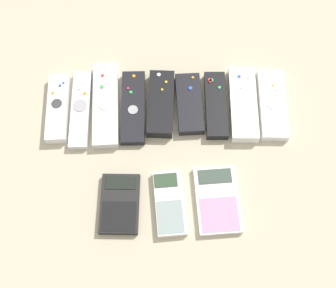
% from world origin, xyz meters
% --- Properties ---
extents(ground_plane, '(3.00, 3.00, 0.00)m').
position_xyz_m(ground_plane, '(0.00, 0.00, 0.00)').
color(ground_plane, '#B2A88E').
extents(remote_0, '(0.05, 0.17, 0.03)m').
position_xyz_m(remote_0, '(-0.25, 0.13, 0.01)').
color(remote_0, white).
rests_on(remote_0, ground_plane).
extents(remote_1, '(0.04, 0.19, 0.02)m').
position_xyz_m(remote_1, '(-0.20, 0.13, 0.01)').
color(remote_1, silver).
rests_on(remote_1, ground_plane).
extents(remote_2, '(0.06, 0.21, 0.02)m').
position_xyz_m(remote_2, '(-0.14, 0.14, 0.01)').
color(remote_2, silver).
rests_on(remote_2, ground_plane).
extents(remote_3, '(0.05, 0.18, 0.02)m').
position_xyz_m(remote_3, '(-0.08, 0.13, 0.01)').
color(remote_3, black).
rests_on(remote_3, ground_plane).
extents(remote_4, '(0.07, 0.16, 0.03)m').
position_xyz_m(remote_4, '(-0.01, 0.13, 0.01)').
color(remote_4, black).
rests_on(remote_4, ground_plane).
extents(remote_5, '(0.06, 0.15, 0.02)m').
position_xyz_m(remote_5, '(0.05, 0.13, 0.01)').
color(remote_5, black).
rests_on(remote_5, ground_plane).
extents(remote_6, '(0.05, 0.17, 0.02)m').
position_xyz_m(remote_6, '(0.11, 0.13, 0.01)').
color(remote_6, black).
rests_on(remote_6, ground_plane).
extents(remote_7, '(0.07, 0.19, 0.03)m').
position_xyz_m(remote_7, '(0.17, 0.13, 0.01)').
color(remote_7, white).
rests_on(remote_7, ground_plane).
extents(remote_8, '(0.07, 0.18, 0.02)m').
position_xyz_m(remote_8, '(0.24, 0.13, 0.01)').
color(remote_8, white).
rests_on(remote_8, ground_plane).
extents(calculator_0, '(0.09, 0.13, 0.02)m').
position_xyz_m(calculator_0, '(-0.10, -0.10, 0.01)').
color(calculator_0, black).
rests_on(calculator_0, ground_plane).
extents(calculator_1, '(0.07, 0.14, 0.02)m').
position_xyz_m(calculator_1, '(-0.00, -0.10, 0.01)').
color(calculator_1, silver).
rests_on(calculator_1, ground_plane).
extents(calculator_2, '(0.09, 0.15, 0.01)m').
position_xyz_m(calculator_2, '(0.10, -0.09, 0.01)').
color(calculator_2, silver).
rests_on(calculator_2, ground_plane).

